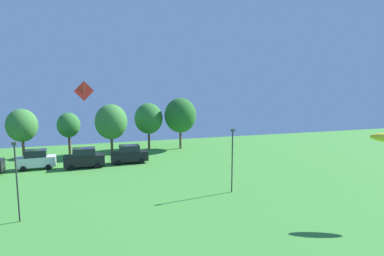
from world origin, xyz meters
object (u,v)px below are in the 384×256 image
(parked_car_second_from_left, at_px, (36,159))
(treeline_tree_4, at_px, (149,119))
(parked_car_rightmost_in_row, at_px, (129,154))
(light_post_1, at_px, (17,177))
(light_post_0, at_px, (232,157))
(treeline_tree_1, at_px, (22,125))
(treeline_tree_5, at_px, (180,115))
(kite_flying_8, at_px, (84,91))
(treeline_tree_2, at_px, (69,125))
(treeline_tree_3, at_px, (111,122))
(parked_car_third_from_left, at_px, (84,158))

(parked_car_second_from_left, distance_m, treeline_tree_4, 17.48)
(parked_car_rightmost_in_row, relative_size, light_post_1, 0.77)
(light_post_0, distance_m, treeline_tree_1, 30.47)
(treeline_tree_4, height_order, treeline_tree_5, treeline_tree_5)
(light_post_1, xyz_separation_m, treeline_tree_4, (14.13, 24.50, 1.22))
(kite_flying_8, xyz_separation_m, treeline_tree_4, (9.13, 17.24, -4.89))
(light_post_1, bearing_deg, treeline_tree_5, 50.82)
(treeline_tree_4, xyz_separation_m, treeline_tree_5, (4.68, -1.42, 0.50))
(kite_flying_8, relative_size, treeline_tree_2, 0.32)
(kite_flying_8, xyz_separation_m, treeline_tree_3, (3.35, 14.90, -4.90))
(parked_car_rightmost_in_row, xyz_separation_m, treeline_tree_5, (8.68, 7.01, 4.04))
(kite_flying_8, distance_m, treeline_tree_5, 21.46)
(light_post_1, height_order, treeline_tree_4, treeline_tree_4)
(parked_car_second_from_left, distance_m, treeline_tree_1, 7.97)
(kite_flying_8, xyz_separation_m, parked_car_third_from_left, (-0.40, 8.03, -8.39))
(parked_car_rightmost_in_row, xyz_separation_m, light_post_1, (-10.13, -16.08, 2.33))
(parked_car_second_from_left, height_order, treeline_tree_2, treeline_tree_2)
(parked_car_third_from_left, xyz_separation_m, light_post_1, (-4.60, -15.29, 2.28))
(treeline_tree_1, distance_m, treeline_tree_4, 17.59)
(treeline_tree_4, bearing_deg, light_post_1, -119.98)
(light_post_1, distance_m, treeline_tree_4, 28.31)
(kite_flying_8, distance_m, treeline_tree_4, 20.11)
(light_post_0, xyz_separation_m, treeline_tree_4, (-4.03, 22.83, 1.24))
(parked_car_third_from_left, relative_size, treeline_tree_5, 0.61)
(light_post_0, height_order, treeline_tree_5, treeline_tree_5)
(light_post_1, xyz_separation_m, treeline_tree_1, (-3.41, 23.16, 1.01))
(parked_car_rightmost_in_row, height_order, light_post_0, light_post_0)
(kite_flying_8, height_order, parked_car_rightmost_in_row, kite_flying_8)
(parked_car_third_from_left, distance_m, treeline_tree_3, 8.56)
(kite_flying_8, xyz_separation_m, light_post_0, (13.16, -5.59, -6.13))
(parked_car_rightmost_in_row, height_order, treeline_tree_3, treeline_tree_3)
(treeline_tree_3, height_order, treeline_tree_5, treeline_tree_5)
(treeline_tree_5, bearing_deg, light_post_1, -129.18)
(treeline_tree_1, xyz_separation_m, treeline_tree_5, (22.22, -0.08, 0.71))
(light_post_0, bearing_deg, treeline_tree_3, 115.60)
(treeline_tree_2, relative_size, treeline_tree_4, 0.85)
(parked_car_second_from_left, relative_size, light_post_1, 0.72)
(parked_car_second_from_left, relative_size, treeline_tree_3, 0.61)
(light_post_1, relative_size, treeline_tree_4, 0.87)
(parked_car_third_from_left, bearing_deg, treeline_tree_2, 103.35)
(kite_flying_8, bearing_deg, treeline_tree_4, 62.09)
(parked_car_third_from_left, xyz_separation_m, treeline_tree_3, (3.74, 6.87, 3.49))
(treeline_tree_1, relative_size, treeline_tree_3, 0.94)
(parked_car_second_from_left, distance_m, light_post_0, 24.21)
(parked_car_third_from_left, xyz_separation_m, treeline_tree_4, (9.53, 9.21, 3.50))
(parked_car_second_from_left, relative_size, treeline_tree_1, 0.65)
(kite_flying_8, xyz_separation_m, parked_car_rightmost_in_row, (5.13, 8.82, -8.44))
(light_post_1, bearing_deg, kite_flying_8, 55.44)
(kite_flying_8, distance_m, light_post_1, 10.72)
(kite_flying_8, bearing_deg, parked_car_third_from_left, 92.83)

